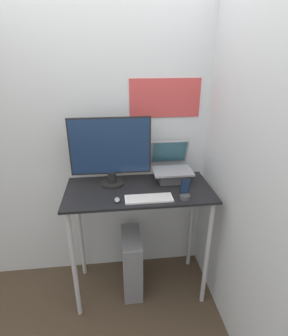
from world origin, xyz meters
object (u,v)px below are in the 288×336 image
keyboard (149,198)px  computer_tower (132,263)px  mouse (117,200)px  cell_phone (185,193)px  monitor (111,152)px  laptop (172,171)px

keyboard → computer_tower: (-0.13, 0.17, -0.75)m
keyboard → mouse: size_ratio=5.56×
keyboard → cell_phone: bearing=-2.8°
mouse → monitor: bearing=96.6°
keyboard → monitor: bearing=133.2°
keyboard → computer_tower: size_ratio=0.60×
mouse → laptop: bearing=33.5°
keyboard → mouse: (-0.23, -0.01, 0.01)m
keyboard → computer_tower: bearing=127.4°
laptop → keyboard: bearing=-127.7°
cell_phone → computer_tower: size_ratio=0.28×
mouse → cell_phone: size_ratio=0.38×
keyboard → cell_phone: 0.27m
keyboard → cell_phone: cell_phone is taller
monitor → mouse: 0.39m
cell_phone → keyboard: bearing=177.2°
laptop → monitor: monitor is taller
computer_tower → monitor: bearing=139.8°
laptop → mouse: laptop is taller
laptop → mouse: size_ratio=5.10×
laptop → mouse: bearing=-146.5°
monitor → cell_phone: bearing=-29.0°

